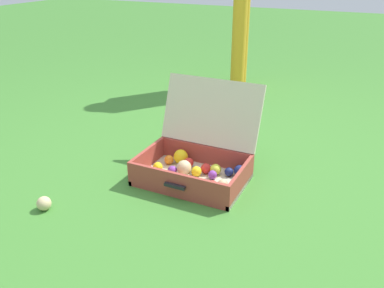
# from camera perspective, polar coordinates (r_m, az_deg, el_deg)

# --- Properties ---
(ground_plane) EXTENTS (16.00, 16.00, 0.00)m
(ground_plane) POSITION_cam_1_polar(r_m,az_deg,el_deg) (2.10, 2.45, -5.72)
(ground_plane) COLOR #3D7A2D
(open_suitcase) EXTENTS (0.55, 0.52, 0.48)m
(open_suitcase) POSITION_cam_1_polar(r_m,az_deg,el_deg) (2.13, 0.65, -1.98)
(open_suitcase) COLOR beige
(open_suitcase) RESTS_ON ground
(stray_ball_on_grass) EXTENTS (0.07, 0.07, 0.07)m
(stray_ball_on_grass) POSITION_cam_1_polar(r_m,az_deg,el_deg) (2.00, -20.28, -7.92)
(stray_ball_on_grass) COLOR #D1B784
(stray_ball_on_grass) RESTS_ON ground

